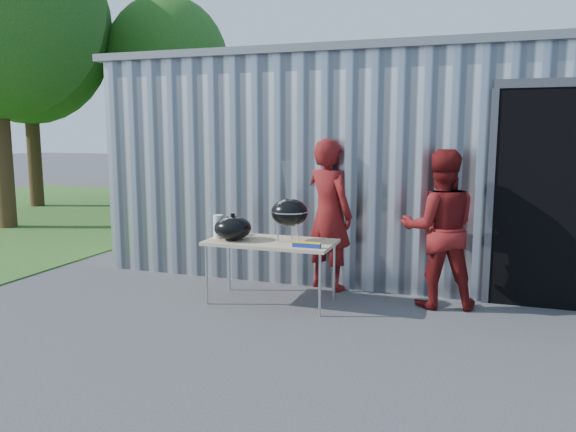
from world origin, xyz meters
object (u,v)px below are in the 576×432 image
at_px(folding_table, 271,244).
at_px(person_cook, 328,215).
at_px(kettle_grill, 289,205).
at_px(person_bystander, 440,229).

height_order(folding_table, person_cook, person_cook).
bearing_deg(person_cook, folding_table, 82.11).
distance_m(kettle_grill, person_bystander, 1.75).
distance_m(folding_table, person_cook, 0.97).
bearing_deg(folding_table, kettle_grill, 15.12).
distance_m(kettle_grill, person_cook, 0.82).
relative_size(folding_table, person_bystander, 0.82).
relative_size(person_cook, person_bystander, 1.06).
height_order(kettle_grill, person_bystander, person_bystander).
bearing_deg(person_cook, kettle_grill, 93.20).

